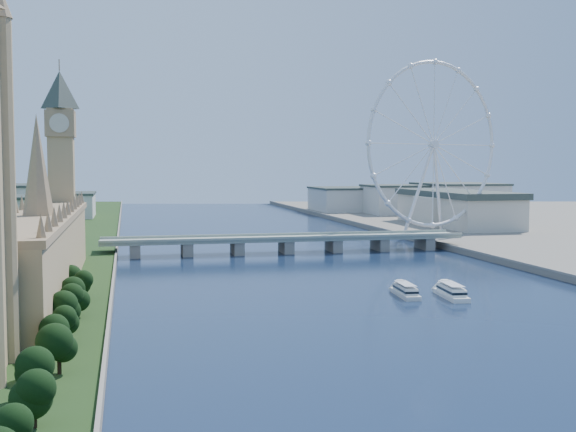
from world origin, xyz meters
name	(u,v)px	position (x,y,z in m)	size (l,w,h in m)	color
tree_row	(55,338)	(-113.00, 66.00, 8.64)	(7.76, 199.76, 19.04)	black
parliament_range	(39,253)	(-128.00, 170.00, 18.48)	(24.00, 200.00, 70.00)	tan
big_ben	(61,140)	(-128.00, 278.00, 66.57)	(20.02, 20.02, 110.00)	tan
westminster_bridge	(286,242)	(0.00, 300.00, 6.63)	(220.00, 22.00, 9.50)	gray
london_eye	(434,145)	(119.98, 355.08, 67.52)	(113.60, 39.12, 124.30)	silver
county_hall	(456,229)	(175.00, 430.00, 0.00)	(54.00, 144.00, 35.00)	beige
city_skyline	(267,203)	(39.22, 560.08, 16.96)	(505.00, 280.00, 32.00)	beige
tour_boat_near	(405,296)	(15.23, 146.02, 0.00)	(6.66, 26.25, 5.77)	silver
tour_boat_far	(451,298)	(31.92, 138.85, 0.00)	(7.21, 28.31, 6.24)	white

